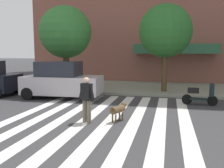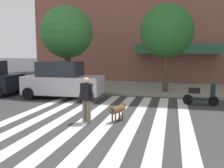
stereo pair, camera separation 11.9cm
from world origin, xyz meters
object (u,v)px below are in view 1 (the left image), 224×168
(street_tree_middle, at_px, (165,31))
(pedestrian_dog_walker, at_px, (87,97))
(parked_scooter, at_px, (200,95))
(street_tree_nearest, at_px, (65,32))
(parked_car_behind_first, at_px, (62,81))
(dog_on_leash, at_px, (119,109))

(street_tree_middle, bearing_deg, pedestrian_dog_walker, -109.96)
(parked_scooter, distance_m, street_tree_nearest, 9.12)
(street_tree_nearest, relative_size, street_tree_middle, 1.03)
(parked_car_behind_first, xyz_separation_m, pedestrian_dog_walker, (2.89, -4.25, -0.02))
(parked_scooter, relative_size, dog_on_leash, 1.64)
(dog_on_leash, bearing_deg, parked_car_behind_first, 136.16)
(street_tree_nearest, bearing_deg, parked_scooter, -19.45)
(parked_car_behind_first, xyz_separation_m, street_tree_middle, (5.42, 2.71, 2.78))
(street_tree_middle, bearing_deg, parked_car_behind_first, -153.44)
(pedestrian_dog_walker, xyz_separation_m, dog_on_leash, (1.06, 0.46, -0.48))
(street_tree_nearest, distance_m, dog_on_leash, 8.70)
(street_tree_middle, height_order, dog_on_leash, street_tree_middle)
(street_tree_nearest, height_order, pedestrian_dog_walker, street_tree_nearest)
(parked_scooter, relative_size, street_tree_nearest, 0.31)
(pedestrian_dog_walker, bearing_deg, street_tree_nearest, 118.55)
(parked_scooter, distance_m, street_tree_middle, 4.68)
(dog_on_leash, bearing_deg, street_tree_nearest, 126.77)
(parked_car_behind_first, relative_size, pedestrian_dog_walker, 2.61)
(parked_car_behind_first, bearing_deg, street_tree_middle, 26.56)
(street_tree_middle, xyz_separation_m, pedestrian_dog_walker, (-2.53, -6.96, -2.80))
(street_tree_middle, bearing_deg, street_tree_nearest, -179.52)
(pedestrian_dog_walker, bearing_deg, parked_car_behind_first, 124.19)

